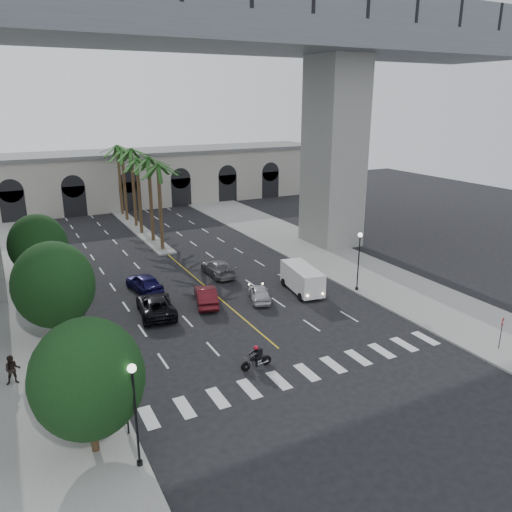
{
  "coord_description": "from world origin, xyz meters",
  "views": [
    {
      "loc": [
        -15.41,
        -24.29,
        16.19
      ],
      "look_at": [
        0.34,
        6.0,
        5.43
      ],
      "focal_mm": 35.0,
      "sensor_mm": 36.0,
      "label": 1
    }
  ],
  "objects": [
    {
      "name": "street_tree_near",
      "position": [
        -13.0,
        -3.0,
        4.02
      ],
      "size": [
        5.2,
        5.2,
        6.89
      ],
      "color": "#382616",
      "rests_on": "ground"
    },
    {
      "name": "motorcycle_rider",
      "position": [
        -2.47,
        0.43,
        0.71
      ],
      "size": [
        2.18,
        0.59,
        1.57
      ],
      "rotation": [
        0.0,
        0.0,
        0.07
      ],
      "color": "black",
      "rests_on": "ground"
    },
    {
      "name": "do_not_enter_sign",
      "position": [
        13.0,
        -5.09,
        1.74
      ],
      "size": [
        0.55,
        0.27,
        2.4
      ],
      "rotation": [
        0.0,
        0.0,
        0.42
      ],
      "color": "black",
      "rests_on": "ground"
    },
    {
      "name": "lamp_post_right",
      "position": [
        11.4,
        8.0,
        3.22
      ],
      "size": [
        0.4,
        0.4,
        5.35
      ],
      "color": "black",
      "rests_on": "ground"
    },
    {
      "name": "ground",
      "position": [
        0.0,
        0.0,
        0.0
      ],
      "size": [
        140.0,
        140.0,
        0.0
      ],
      "primitive_type": "plane",
      "color": "black",
      "rests_on": "ground"
    },
    {
      "name": "street_tree_far",
      "position": [
        -13.0,
        22.0,
        3.9
      ],
      "size": [
        5.04,
        5.04,
        6.68
      ],
      "color": "#382616",
      "rests_on": "ground"
    },
    {
      "name": "car_c",
      "position": [
        -5.73,
        11.37,
        0.78
      ],
      "size": [
        3.3,
        5.89,
        1.56
      ],
      "primitive_type": "imported",
      "rotation": [
        0.0,
        0.0,
        3.01
      ],
      "color": "black",
      "rests_on": "ground"
    },
    {
      "name": "car_d",
      "position": [
        2.23,
        17.51,
        0.74
      ],
      "size": [
        2.16,
        5.11,
        1.47
      ],
      "primitive_type": "imported",
      "rotation": [
        0.0,
        0.0,
        3.12
      ],
      "color": "slate",
      "rests_on": "ground"
    },
    {
      "name": "pier_building",
      "position": [
        0.0,
        55.0,
        4.27
      ],
      "size": [
        71.0,
        10.5,
        8.5
      ],
      "color": "#B6AFA3",
      "rests_on": "ground"
    },
    {
      "name": "lamp_post_left_near",
      "position": [
        -11.4,
        -5.0,
        3.22
      ],
      "size": [
        0.4,
        0.4,
        5.35
      ],
      "color": "black",
      "rests_on": "ground"
    },
    {
      "name": "car_e",
      "position": [
        -5.19,
        16.73,
        0.8
      ],
      "size": [
        2.66,
        4.96,
        1.6
      ],
      "primitive_type": "imported",
      "rotation": [
        0.0,
        0.0,
        3.31
      ],
      "color": "#120E45",
      "rests_on": "ground"
    },
    {
      "name": "sidewalk_right",
      "position": [
        15.0,
        15.0,
        0.07
      ],
      "size": [
        8.0,
        100.0,
        0.15
      ],
      "primitive_type": "cube",
      "color": "gray",
      "rests_on": "ground"
    },
    {
      "name": "traffic_signal_far",
      "position": [
        -11.3,
        1.5,
        2.51
      ],
      "size": [
        0.25,
        0.18,
        3.65
      ],
      "color": "black",
      "rests_on": "ground"
    },
    {
      "name": "palm_e",
      "position": [
        -0.1,
        44.0,
        9.19
      ],
      "size": [
        3.2,
        3.2,
        10.4
      ],
      "color": "#47331E",
      "rests_on": "ground"
    },
    {
      "name": "traffic_signal_near",
      "position": [
        -11.3,
        -2.5,
        2.51
      ],
      "size": [
        0.25,
        0.18,
        3.65
      ],
      "color": "black",
      "rests_on": "ground"
    },
    {
      "name": "median",
      "position": [
        0.0,
        38.0,
        0.1
      ],
      "size": [
        2.0,
        24.0,
        0.2
      ],
      "primitive_type": "cube",
      "color": "gray",
      "rests_on": "ground"
    },
    {
      "name": "car_a",
      "position": [
        2.82,
        10.11,
        0.67
      ],
      "size": [
        2.79,
        4.22,
        1.33
      ],
      "primitive_type": "imported",
      "rotation": [
        0.0,
        0.0,
        2.8
      ],
      "color": "silver",
      "rests_on": "ground"
    },
    {
      "name": "palm_f",
      "position": [
        0.2,
        48.0,
        9.46
      ],
      "size": [
        3.2,
        3.2,
        10.7
      ],
      "color": "#47331E",
      "rests_on": "ground"
    },
    {
      "name": "cargo_van",
      "position": [
        7.04,
        10.11,
        1.26
      ],
      "size": [
        2.78,
        5.56,
        2.27
      ],
      "rotation": [
        0.0,
        0.0,
        -0.15
      ],
      "color": "white",
      "rests_on": "ground"
    },
    {
      "name": "bridge",
      "position": [
        3.42,
        22.0,
        18.51
      ],
      "size": [
        75.0,
        13.0,
        26.0
      ],
      "color": "gray",
      "rests_on": "ground"
    },
    {
      "name": "lamp_post_left_far",
      "position": [
        -11.4,
        16.0,
        3.22
      ],
      "size": [
        0.4,
        0.4,
        5.35
      ],
      "color": "black",
      "rests_on": "ground"
    },
    {
      "name": "palm_d",
      "position": [
        0.15,
        40.0,
        9.65
      ],
      "size": [
        3.2,
        3.2,
        10.9
      ],
      "color": "#47331E",
      "rests_on": "ground"
    },
    {
      "name": "palm_b",
      "position": [
        0.1,
        32.0,
        9.37
      ],
      "size": [
        3.2,
        3.2,
        10.6
      ],
      "color": "#47331E",
      "rests_on": "ground"
    },
    {
      "name": "car_b",
      "position": [
        -1.5,
        11.38,
        0.76
      ],
      "size": [
        2.79,
        4.86,
        1.51
      ],
      "primitive_type": "imported",
      "rotation": [
        0.0,
        0.0,
        2.87
      ],
      "color": "#511016",
      "rests_on": "ground"
    },
    {
      "name": "pedestrian_a",
      "position": [
        -14.16,
        2.14,
        1.09
      ],
      "size": [
        0.82,
        0.76,
        1.89
      ],
      "primitive_type": "imported",
      "rotation": [
        0.0,
        0.0,
        0.59
      ],
      "color": "black",
      "rests_on": "sidewalk_left"
    },
    {
      "name": "street_tree_mid",
      "position": [
        -13.0,
        10.0,
        4.21
      ],
      "size": [
        5.44,
        5.44,
        7.21
      ],
      "color": "#382616",
      "rests_on": "ground"
    },
    {
      "name": "palm_a",
      "position": [
        0.0,
        28.0,
        9.1
      ],
      "size": [
        3.2,
        3.2,
        10.3
      ],
      "color": "#47331E",
      "rests_on": "ground"
    },
    {
      "name": "sidewalk_left",
      "position": [
        -15.0,
        15.0,
        0.07
      ],
      "size": [
        8.0,
        100.0,
        0.15
      ],
      "primitive_type": "cube",
      "color": "gray",
      "rests_on": "ground"
    },
    {
      "name": "pedestrian_b",
      "position": [
        -16.15,
        5.2,
        1.06
      ],
      "size": [
        0.93,
        0.75,
        1.82
      ],
      "primitive_type": "imported",
      "rotation": [
        0.0,
        0.0,
        -0.07
      ],
      "color": "black",
      "rests_on": "sidewalk_left"
    },
    {
      "name": "palm_c",
      "position": [
        -0.2,
        36.0,
        8.91
      ],
      "size": [
        3.2,
        3.2,
        10.1
      ],
      "color": "#47331E",
      "rests_on": "ground"
    }
  ]
}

